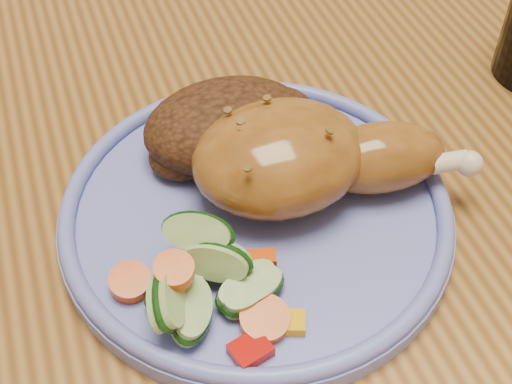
% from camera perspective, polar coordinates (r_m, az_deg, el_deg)
% --- Properties ---
extents(dining_table, '(0.90, 1.40, 0.75)m').
position_cam_1_polar(dining_table, '(0.58, 2.45, 2.16)').
color(dining_table, brown).
rests_on(dining_table, ground).
extents(plate, '(0.23, 0.23, 0.01)m').
position_cam_1_polar(plate, '(0.43, -0.00, -1.92)').
color(plate, '#6069C0').
rests_on(plate, dining_table).
extents(plate_rim, '(0.23, 0.23, 0.01)m').
position_cam_1_polar(plate_rim, '(0.42, -0.00, -0.93)').
color(plate_rim, '#6069C0').
rests_on(plate_rim, plate).
extents(chicken_leg, '(0.17, 0.09, 0.06)m').
position_cam_1_polar(chicken_leg, '(0.41, 3.88, 2.78)').
color(chicken_leg, brown).
rests_on(chicken_leg, plate).
extents(rice_pilaf, '(0.11, 0.08, 0.05)m').
position_cam_1_polar(rice_pilaf, '(0.45, -2.12, 5.34)').
color(rice_pilaf, '#3F210F').
rests_on(rice_pilaf, plate).
extents(vegetable_pile, '(0.09, 0.10, 0.05)m').
position_cam_1_polar(vegetable_pile, '(0.37, -3.84, -7.31)').
color(vegetable_pile, '#A50A05').
rests_on(vegetable_pile, plate).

